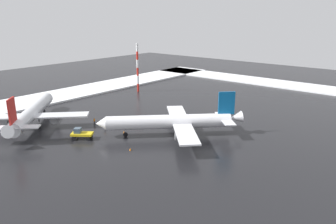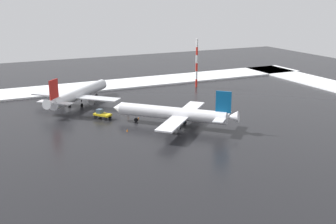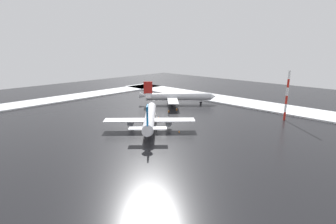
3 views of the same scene
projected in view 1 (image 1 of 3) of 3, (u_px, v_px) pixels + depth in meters
name	position (u px, v px, depth m)	size (l,w,h in m)	color
ground_plane	(175.00, 128.00, 78.86)	(240.00, 240.00, 0.00)	black
snow_bank_far	(59.00, 96.00, 109.50)	(152.00, 16.00, 0.55)	white
snow_bank_left	(282.00, 84.00, 128.15)	(14.00, 116.00, 0.55)	white
airplane_foreground_jet	(172.00, 122.00, 73.17)	(25.90, 25.88, 9.82)	white
airplane_parked_portside	(32.00, 113.00, 79.83)	(25.94, 26.36, 9.92)	silver
pushback_tug	(81.00, 133.00, 71.50)	(4.54, 4.99, 2.50)	gold
ground_crew_by_nose_gear	(105.00, 124.00, 78.36)	(0.36, 0.36, 1.71)	black
ground_crew_beside_wing	(94.00, 121.00, 81.07)	(0.36, 0.36, 1.71)	black
antenna_mast	(138.00, 68.00, 114.68)	(0.70, 0.70, 16.94)	red
traffic_cone_near_nose	(130.00, 149.00, 65.63)	(0.36, 0.36, 0.55)	orange
traffic_cone_mid_line	(124.00, 132.00, 75.41)	(0.36, 0.36, 0.55)	orange
traffic_cone_wingtip_side	(187.00, 121.00, 82.83)	(0.36, 0.36, 0.55)	orange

